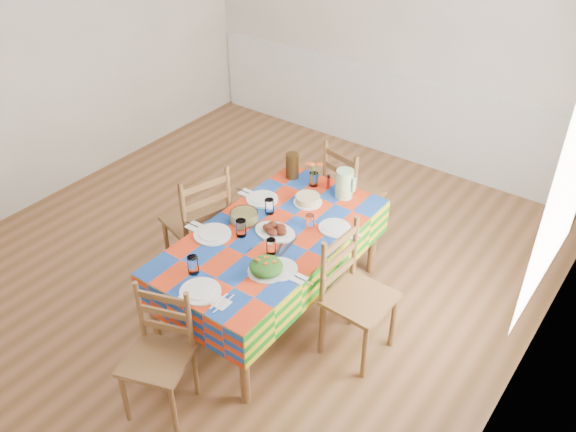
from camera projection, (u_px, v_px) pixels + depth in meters
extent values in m
cube|color=brown|center=(241.00, 269.00, 5.14)|extent=(4.50, 5.00, 0.04)
cube|color=#BAB3A3|center=(398.00, 30.00, 6.02)|extent=(4.50, 0.04, 2.70)
cube|color=#BAB3A3|center=(39.00, 55.00, 5.45)|extent=(0.04, 5.00, 2.70)
cube|color=#BAB3A3|center=(556.00, 233.00, 3.26)|extent=(0.04, 5.00, 2.70)
cube|color=white|center=(391.00, 75.00, 6.25)|extent=(4.41, 0.06, 0.04)
cube|color=white|center=(388.00, 115.00, 6.52)|extent=(4.41, 0.03, 0.90)
plane|color=white|center=(571.00, 183.00, 3.39)|extent=(0.00, 1.40, 1.40)
cylinder|color=brown|center=(154.00, 313.00, 4.21)|extent=(0.06, 0.06, 0.65)
cylinder|color=brown|center=(244.00, 367.00, 3.83)|extent=(0.06, 0.06, 0.65)
cylinder|color=brown|center=(292.00, 207.00, 5.30)|extent=(0.06, 0.06, 0.65)
cylinder|color=brown|center=(373.00, 240.00, 4.91)|extent=(0.06, 0.06, 0.65)
cube|color=brown|center=(271.00, 237.00, 4.36)|extent=(0.92, 1.74, 0.04)
cube|color=red|center=(271.00, 234.00, 4.35)|extent=(0.95, 1.78, 0.01)
cube|color=red|center=(222.00, 227.00, 4.66)|extent=(0.01, 1.78, 0.28)
cube|color=red|center=(326.00, 275.00, 4.20)|extent=(0.01, 1.78, 0.28)
cube|color=red|center=(186.00, 320.00, 3.84)|extent=(0.95, 0.01, 0.28)
cube|color=red|center=(337.00, 196.00, 5.02)|extent=(0.95, 0.01, 0.28)
cylinder|color=white|center=(200.00, 291.00, 3.84)|extent=(0.26, 0.26, 0.01)
cylinder|color=white|center=(200.00, 290.00, 3.83)|extent=(0.19, 0.19, 0.01)
cylinder|color=white|center=(193.00, 265.00, 3.96)|extent=(0.07, 0.07, 0.13)
cube|color=white|center=(221.00, 303.00, 3.76)|extent=(0.10, 0.10, 0.01)
cube|color=silver|center=(219.00, 301.00, 3.76)|extent=(0.01, 0.17, 0.00)
cube|color=silver|center=(224.00, 304.00, 3.74)|extent=(0.01, 0.20, 0.00)
cylinder|color=white|center=(212.00, 234.00, 4.33)|extent=(0.27, 0.27, 0.01)
cylinder|color=white|center=(212.00, 233.00, 4.33)|extent=(0.19, 0.19, 0.01)
cylinder|color=white|center=(241.00, 228.00, 4.30)|extent=(0.08, 0.08, 0.13)
cube|color=white|center=(194.00, 226.00, 4.42)|extent=(0.10, 0.10, 0.01)
cube|color=silver|center=(192.00, 225.00, 4.43)|extent=(0.17, 0.01, 0.00)
cube|color=silver|center=(196.00, 227.00, 4.41)|extent=(0.20, 0.01, 0.00)
cylinder|color=white|center=(262.00, 199.00, 4.71)|extent=(0.25, 0.25, 0.01)
cylinder|color=white|center=(262.00, 198.00, 4.70)|extent=(0.17, 0.17, 0.01)
cylinder|color=white|center=(269.00, 206.00, 4.53)|extent=(0.07, 0.07, 0.12)
cube|color=white|center=(246.00, 193.00, 4.79)|extent=(0.09, 0.09, 0.01)
cube|color=silver|center=(244.00, 191.00, 4.80)|extent=(0.16, 0.01, 0.00)
cube|color=silver|center=(247.00, 193.00, 4.78)|extent=(0.18, 0.01, 0.00)
cylinder|color=white|center=(280.00, 269.00, 4.02)|extent=(0.24, 0.24, 0.01)
cylinder|color=white|center=(280.00, 268.00, 4.01)|extent=(0.17, 0.17, 0.01)
cylinder|color=white|center=(271.00, 247.00, 4.13)|extent=(0.07, 0.07, 0.12)
cube|color=white|center=(299.00, 279.00, 3.94)|extent=(0.09, 0.09, 0.01)
cube|color=silver|center=(297.00, 277.00, 3.95)|extent=(0.15, 0.01, 0.00)
cube|color=silver|center=(302.00, 279.00, 3.93)|extent=(0.18, 0.01, 0.00)
cylinder|color=white|center=(335.00, 228.00, 4.40)|extent=(0.23, 0.23, 0.01)
cylinder|color=white|center=(335.00, 227.00, 4.40)|extent=(0.17, 0.17, 0.01)
cylinder|color=white|center=(310.00, 222.00, 4.37)|extent=(0.07, 0.07, 0.11)
cube|color=white|center=(353.00, 236.00, 4.33)|extent=(0.09, 0.09, 0.01)
cube|color=silver|center=(351.00, 234.00, 4.33)|extent=(0.15, 0.01, 0.00)
cube|color=silver|center=(355.00, 236.00, 4.32)|extent=(0.17, 0.01, 0.00)
ellipsoid|color=white|center=(275.00, 232.00, 4.35)|extent=(0.32, 0.23, 0.01)
ellipsoid|color=black|center=(281.00, 232.00, 4.31)|extent=(0.08, 0.07, 0.05)
ellipsoid|color=black|center=(281.00, 227.00, 4.35)|extent=(0.08, 0.07, 0.05)
ellipsoid|color=black|center=(273.00, 225.00, 4.37)|extent=(0.08, 0.07, 0.05)
ellipsoid|color=black|center=(268.00, 228.00, 4.35)|extent=(0.08, 0.07, 0.05)
ellipsoid|color=black|center=(272.00, 232.00, 4.31)|extent=(0.08, 0.07, 0.05)
cylinder|color=white|center=(266.00, 271.00, 4.00)|extent=(0.25, 0.25, 0.01)
ellipsoid|color=#164D13|center=(266.00, 267.00, 3.98)|extent=(0.22, 0.22, 0.10)
cube|color=#E14C13|center=(258.00, 260.00, 3.96)|extent=(0.03, 0.02, 0.01)
cube|color=#E14C13|center=(266.00, 258.00, 3.98)|extent=(0.04, 0.03, 0.01)
cube|color=#E14C13|center=(266.00, 264.00, 3.93)|extent=(0.03, 0.03, 0.01)
cube|color=#E14C13|center=(274.00, 262.00, 3.94)|extent=(0.03, 0.04, 0.01)
cylinder|color=white|center=(244.00, 217.00, 4.46)|extent=(0.21, 0.21, 0.08)
cylinder|color=#D3C76F|center=(244.00, 217.00, 4.46)|extent=(0.19, 0.19, 0.06)
cylinder|color=white|center=(308.00, 202.00, 4.68)|extent=(0.22, 0.22, 0.01)
cylinder|color=#CBBB7C|center=(308.00, 199.00, 4.66)|extent=(0.19, 0.19, 0.05)
cube|color=black|center=(280.00, 247.00, 4.22)|extent=(0.11, 0.26, 0.01)
cube|color=black|center=(287.00, 248.00, 4.21)|extent=(0.05, 0.27, 0.01)
cylinder|color=white|center=(314.00, 179.00, 4.85)|extent=(0.07, 0.07, 0.12)
cylinder|color=#407E2A|center=(312.00, 174.00, 4.84)|extent=(0.01, 0.01, 0.16)
ellipsoid|color=#E14C13|center=(309.00, 164.00, 4.80)|extent=(0.05, 0.05, 0.02)
cylinder|color=#407E2A|center=(316.00, 174.00, 4.83)|extent=(0.01, 0.01, 0.16)
ellipsoid|color=#E14C13|center=(320.00, 164.00, 4.77)|extent=(0.05, 0.05, 0.02)
cylinder|color=#407E2A|center=(313.00, 175.00, 4.82)|extent=(0.01, 0.01, 0.16)
ellipsoid|color=#E14C13|center=(312.00, 164.00, 4.74)|extent=(0.05, 0.05, 0.02)
cylinder|color=red|center=(328.00, 182.00, 4.81)|extent=(0.03, 0.03, 0.12)
cylinder|color=#B0DD9C|center=(345.00, 184.00, 4.69)|extent=(0.14, 0.14, 0.23)
cylinder|color=#311E0A|center=(292.00, 166.00, 4.93)|extent=(0.11, 0.11, 0.21)
cube|color=white|center=(183.00, 299.00, 3.78)|extent=(0.07, 0.02, 0.02)
cylinder|color=brown|center=(125.00, 397.00, 3.77)|extent=(0.03, 0.03, 0.42)
cylinder|color=brown|center=(174.00, 411.00, 3.69)|extent=(0.03, 0.03, 0.42)
cylinder|color=brown|center=(149.00, 360.00, 4.02)|extent=(0.03, 0.03, 0.42)
cylinder|color=brown|center=(195.00, 372.00, 3.94)|extent=(0.03, 0.03, 0.42)
cube|color=brown|center=(156.00, 360.00, 3.73)|extent=(0.49, 0.48, 0.03)
cylinder|color=brown|center=(140.00, 310.00, 3.77)|extent=(0.03, 0.03, 0.46)
cylinder|color=brown|center=(189.00, 322.00, 3.69)|extent=(0.03, 0.03, 0.46)
cube|color=brown|center=(166.00, 327.00, 3.79)|extent=(0.32, 0.13, 0.05)
cube|color=brown|center=(164.00, 313.00, 3.72)|extent=(0.32, 0.13, 0.05)
cube|color=brown|center=(162.00, 298.00, 3.65)|extent=(0.32, 0.13, 0.05)
cylinder|color=brown|center=(380.00, 215.00, 5.37)|extent=(0.04, 0.04, 0.45)
cylinder|color=brown|center=(351.00, 198.00, 5.59)|extent=(0.04, 0.04, 0.45)
cylinder|color=brown|center=(352.00, 230.00, 5.19)|extent=(0.04, 0.04, 0.45)
cylinder|color=brown|center=(324.00, 212.00, 5.41)|extent=(0.04, 0.04, 0.45)
cube|color=brown|center=(353.00, 191.00, 5.25)|extent=(0.50, 0.49, 0.03)
cylinder|color=brown|center=(355.00, 183.00, 4.91)|extent=(0.04, 0.04, 0.50)
cylinder|color=brown|center=(325.00, 166.00, 5.14)|extent=(0.04, 0.04, 0.50)
cube|color=brown|center=(339.00, 185.00, 5.08)|extent=(0.35, 0.11, 0.05)
cube|color=brown|center=(340.00, 171.00, 5.01)|extent=(0.35, 0.11, 0.05)
cube|color=brown|center=(341.00, 158.00, 4.93)|extent=(0.35, 0.11, 0.05)
cylinder|color=brown|center=(208.00, 227.00, 5.19)|extent=(0.04, 0.04, 0.48)
cylinder|color=brown|center=(167.00, 244.00, 4.99)|extent=(0.04, 0.04, 0.48)
cylinder|color=brown|center=(231.00, 248.00, 4.95)|extent=(0.04, 0.04, 0.48)
cylinder|color=brown|center=(189.00, 267.00, 4.76)|extent=(0.04, 0.04, 0.48)
cube|color=brown|center=(196.00, 221.00, 4.82)|extent=(0.54, 0.56, 0.03)
cylinder|color=brown|center=(228.00, 196.00, 4.65)|extent=(0.04, 0.04, 0.54)
cylinder|color=brown|center=(184.00, 214.00, 4.46)|extent=(0.04, 0.04, 0.54)
cube|color=brown|center=(207.00, 217.00, 4.61)|extent=(0.13, 0.38, 0.05)
cube|color=brown|center=(206.00, 201.00, 4.53)|extent=(0.13, 0.38, 0.05)
cube|color=brown|center=(205.00, 185.00, 4.45)|extent=(0.13, 0.38, 0.05)
cylinder|color=brown|center=(364.00, 353.00, 4.04)|extent=(0.04, 0.04, 0.46)
cylinder|color=brown|center=(393.00, 322.00, 4.28)|extent=(0.04, 0.04, 0.46)
cylinder|color=brown|center=(322.00, 329.00, 4.22)|extent=(0.04, 0.04, 0.46)
cylinder|color=brown|center=(352.00, 300.00, 4.46)|extent=(0.04, 0.04, 0.46)
cube|color=brown|center=(360.00, 299.00, 4.11)|extent=(0.43, 0.45, 0.03)
cylinder|color=brown|center=(323.00, 274.00, 3.95)|extent=(0.04, 0.04, 0.51)
cylinder|color=brown|center=(355.00, 247.00, 4.18)|extent=(0.04, 0.04, 0.51)
cube|color=brown|center=(338.00, 272.00, 4.12)|extent=(0.04, 0.37, 0.05)
cube|color=brown|center=(339.00, 257.00, 4.05)|extent=(0.04, 0.37, 0.05)
cube|color=brown|center=(340.00, 241.00, 3.97)|extent=(0.04, 0.37, 0.05)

